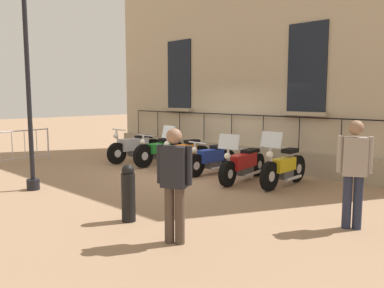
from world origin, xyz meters
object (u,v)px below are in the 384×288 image
Objects in this scene: motorcycle_orange at (184,155)px; pedestrian_standing at (174,179)px; motorcycle_yellow at (284,168)px; pedestrian_walking at (354,168)px; motorcycle_blue at (211,159)px; motorcycle_red at (243,164)px; crowd_barrier at (18,145)px; lamppost at (27,54)px; bollard at (128,193)px; motorcycle_silver at (135,147)px; motorcycle_green at (160,151)px.

pedestrian_standing is at bearing 43.53° from motorcycle_orange.
pedestrian_walking is (1.87, 2.35, 0.55)m from motorcycle_yellow.
pedestrian_standing is (4.20, 2.95, 0.54)m from motorcycle_blue.
pedestrian_standing is 2.88m from pedestrian_walking.
crowd_barrier is at bearing -67.67° from motorcycle_red.
crowd_barrier is at bearing -108.47° from lamppost.
motorcycle_silver is at bearing -129.11° from bollard.
bollard is at bearing 7.37° from motorcycle_red.
motorcycle_blue is 5.17m from pedestrian_standing.
motorcycle_green is 5.53m from bollard.
lamppost reaches higher than motorcycle_orange.
lamppost is 7.00m from pedestrian_walking.
motorcycle_silver is 3.67m from crowd_barrier.
bollard is (3.93, 0.51, 0.07)m from motorcycle_red.
motorcycle_orange is at bearing -107.95° from pedestrian_walking.
lamppost is 4.23m from bollard.
lamppost reaches higher than pedestrian_standing.
motorcycle_red reaches higher than motorcycle_green.
motorcycle_green is 6.59m from pedestrian_standing.
motorcycle_yellow is at bearing 90.94° from motorcycle_green.
motorcycle_orange is at bearing -89.83° from motorcycle_blue.
motorcycle_green is 2.10m from motorcycle_blue.
motorcycle_green is at bearing 97.44° from motorcycle_silver.
pedestrian_walking is at bearing 146.27° from pedestrian_standing.
bollard is at bearing -52.13° from pedestrian_walking.
crowd_barrier is at bearing -98.76° from pedestrian_standing.
motorcycle_red is at bearing 144.62° from lamppost.
motorcycle_blue is at bearing 90.36° from motorcycle_green.
pedestrian_standing is (1.31, 8.53, 0.38)m from crowd_barrier.
lamppost is (4.03, 1.42, 2.56)m from motorcycle_silver.
pedestrian_walking is at bearing 51.52° from motorcycle_yellow.
lamppost is at bearing -22.36° from motorcycle_blue.
motorcycle_blue is 1.17m from motorcycle_red.
motorcycle_yellow reaches higher than motorcycle_orange.
bollard is (4.05, 2.71, 0.07)m from motorcycle_orange.
motorcycle_blue is (-0.01, 2.10, -0.02)m from motorcycle_green.
motorcycle_orange is at bearing 170.72° from lamppost.
pedestrian_walking is (1.67, 7.69, 0.53)m from motorcycle_silver.
bollard is 0.59× the size of pedestrian_standing.
bollard is 3.68m from pedestrian_walking.
motorcycle_green is at bearing -129.64° from pedestrian_standing.
bollard is 1.37m from pedestrian_standing.
motorcycle_orange is 0.99× the size of motorcycle_yellow.
motorcycle_orange is 5.82m from pedestrian_standing.
motorcycle_red reaches higher than motorcycle_blue.
bollard is at bearing 50.89° from motorcycle_silver.
motorcycle_blue is at bearing 90.17° from motorcycle_orange.
motorcycle_orange is 0.39× the size of lamppost.
motorcycle_silver reaches higher than bollard.
motorcycle_silver is at bearing -102.22° from pedestrian_walking.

